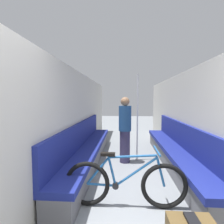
# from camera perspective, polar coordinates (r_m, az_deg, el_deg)

# --- Properties ---
(wall_left) EXTENTS (0.10, 8.80, 2.18)m
(wall_left) POSITION_cam_1_polar(r_m,az_deg,el_deg) (4.10, -11.78, -2.12)
(wall_left) COLOR beige
(wall_left) RESTS_ON ground
(wall_right) EXTENTS (0.10, 8.80, 2.18)m
(wall_right) POSITION_cam_1_polar(r_m,az_deg,el_deg) (4.20, 23.84, -2.24)
(wall_right) COLOR beige
(wall_right) RESTS_ON ground
(bench_seat_row_left) EXTENTS (0.49, 4.26, 0.99)m
(bench_seat_row_left) POSITION_cam_1_polar(r_m,az_deg,el_deg) (4.29, -7.81, -12.41)
(bench_seat_row_left) COLOR #5B5B60
(bench_seat_row_left) RESTS_ON ground
(bench_seat_row_right) EXTENTS (0.49, 4.26, 0.99)m
(bench_seat_row_right) POSITION_cam_1_polar(r_m,az_deg,el_deg) (4.37, 19.77, -12.33)
(bench_seat_row_right) COLOR #5B5B60
(bench_seat_row_right) RESTS_ON ground
(bicycle) EXTENTS (1.73, 0.46, 0.84)m
(bicycle) POSITION_cam_1_polar(r_m,az_deg,el_deg) (2.67, 4.27, -22.28)
(bicycle) COLOR black
(bicycle) RESTS_ON ground
(grab_pole_near) EXTENTS (0.08, 0.08, 2.16)m
(grab_pole_near) POSITION_cam_1_polar(r_m,az_deg,el_deg) (4.41, 8.29, -2.14)
(grab_pole_near) COLOR gray
(grab_pole_near) RESTS_ON ground
(passenger_standing) EXTENTS (0.30, 0.30, 1.59)m
(passenger_standing) POSITION_cam_1_polar(r_m,az_deg,el_deg) (4.25, 4.25, -5.54)
(passenger_standing) COLOR #332D4C
(passenger_standing) RESTS_ON ground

